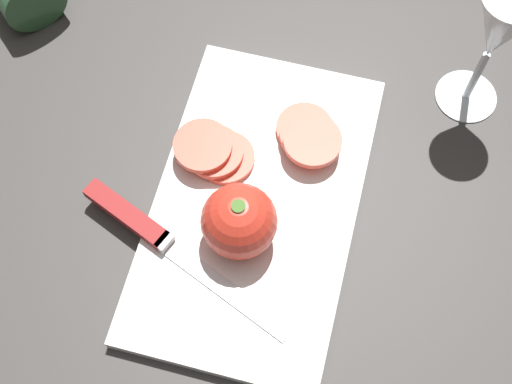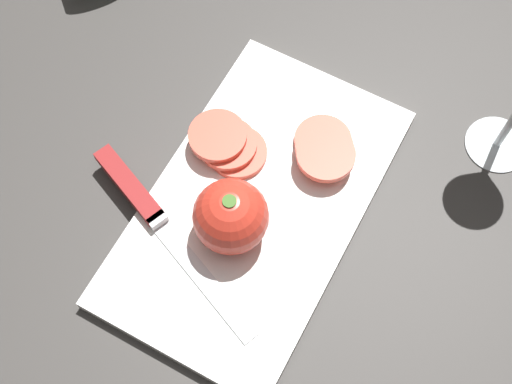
% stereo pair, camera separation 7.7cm
% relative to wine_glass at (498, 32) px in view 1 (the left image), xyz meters
% --- Properties ---
extents(ground_plane, '(3.00, 3.00, 0.00)m').
position_rel_wine_glass_xyz_m(ground_plane, '(0.18, -0.22, -0.13)').
color(ground_plane, '#383533').
extents(cutting_board, '(0.39, 0.23, 0.02)m').
position_rel_wine_glass_xyz_m(cutting_board, '(0.21, -0.21, -0.12)').
color(cutting_board, white).
rests_on(cutting_board, ground_plane).
extents(wine_glass, '(0.08, 0.08, 0.19)m').
position_rel_wine_glass_xyz_m(wine_glass, '(0.00, 0.00, 0.00)').
color(wine_glass, silver).
rests_on(wine_glass, ground_plane).
extents(whole_tomato, '(0.08, 0.08, 0.08)m').
position_rel_wine_glass_xyz_m(whole_tomato, '(0.25, -0.22, -0.07)').
color(whole_tomato, red).
rests_on(whole_tomato, cutting_board).
extents(knife, '(0.13, 0.27, 0.01)m').
position_rel_wine_glass_xyz_m(knife, '(0.27, -0.32, -0.11)').
color(knife, silver).
rests_on(knife, cutting_board).
extents(tomato_slice_stack_near, '(0.09, 0.08, 0.03)m').
position_rel_wine_glass_xyz_m(tomato_slice_stack_near, '(0.12, -0.17, -0.10)').
color(tomato_slice_stack_near, '#DB4C38').
rests_on(tomato_slice_stack_near, cutting_board).
extents(tomato_slice_stack_far, '(0.07, 0.09, 0.03)m').
position_rel_wine_glass_xyz_m(tomato_slice_stack_far, '(0.17, -0.27, -0.10)').
color(tomato_slice_stack_far, '#DB4C38').
rests_on(tomato_slice_stack_far, cutting_board).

